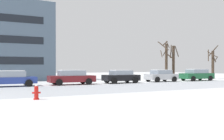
% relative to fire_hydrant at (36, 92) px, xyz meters
% --- Properties ---
extents(fire_hydrant, '(0.44, 0.30, 0.79)m').
position_rel_fire_hydrant_xyz_m(fire_hydrant, '(0.00, 0.00, 0.00)').
color(fire_hydrant, red).
rests_on(fire_hydrant, ground).
extents(parked_car_blue, '(4.27, 2.04, 1.44)m').
position_rel_fire_hydrant_xyz_m(parked_car_blue, '(-0.44, 10.21, 0.34)').
color(parked_car_blue, '#283D93').
rests_on(parked_car_blue, ground).
extents(parked_car_maroon, '(4.55, 2.00, 1.46)m').
position_rel_fire_hydrant_xyz_m(parked_car_maroon, '(5.11, 10.13, 0.35)').
color(parked_car_maroon, maroon).
rests_on(parked_car_maroon, ground).
extents(parked_car_black, '(3.94, 2.07, 1.43)m').
position_rel_fire_hydrant_xyz_m(parked_car_black, '(10.67, 10.10, 0.34)').
color(parked_car_black, black).
rests_on(parked_car_black, ground).
extents(parked_car_silver, '(3.82, 2.07, 1.44)m').
position_rel_fire_hydrant_xyz_m(parked_car_silver, '(16.23, 10.24, 0.34)').
color(parked_car_silver, silver).
rests_on(parked_car_silver, ground).
extents(parked_car_green, '(4.53, 2.01, 1.50)m').
position_rel_fire_hydrant_xyz_m(parked_car_green, '(21.79, 10.02, 0.37)').
color(parked_car_green, '#1E6038').
rests_on(parked_car_green, ground).
extents(tree_far_right, '(1.85, 2.14, 5.51)m').
position_rel_fire_hydrant_xyz_m(tree_far_right, '(20.25, 14.27, 2.39)').
color(tree_far_right, '#423326').
rests_on(tree_far_right, ground).
extents(tree_far_mid, '(1.91, 1.90, 5.63)m').
position_rel_fire_hydrant_xyz_m(tree_far_mid, '(21.57, 14.31, 2.25)').
color(tree_far_mid, '#423326').
rests_on(tree_far_mid, ground).
extents(tree_far_left, '(1.99, 1.96, 5.09)m').
position_rel_fire_hydrant_xyz_m(tree_far_left, '(27.92, 12.85, 1.96)').
color(tree_far_left, '#423326').
rests_on(tree_far_left, ground).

